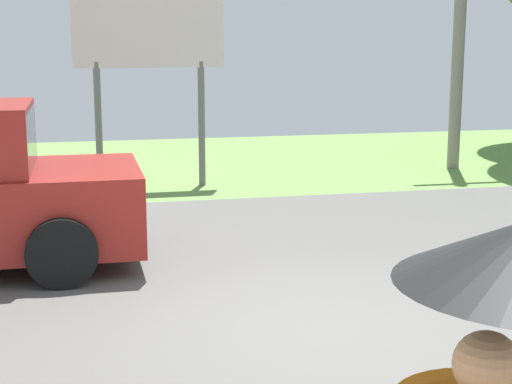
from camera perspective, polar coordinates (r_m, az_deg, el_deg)
ground_plane at (r=10.07m, az=0.15°, el=-4.23°), size 40.00×22.00×0.20m
roadside_billboard at (r=13.93m, az=-7.75°, el=10.73°), size 2.60×0.12×3.50m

